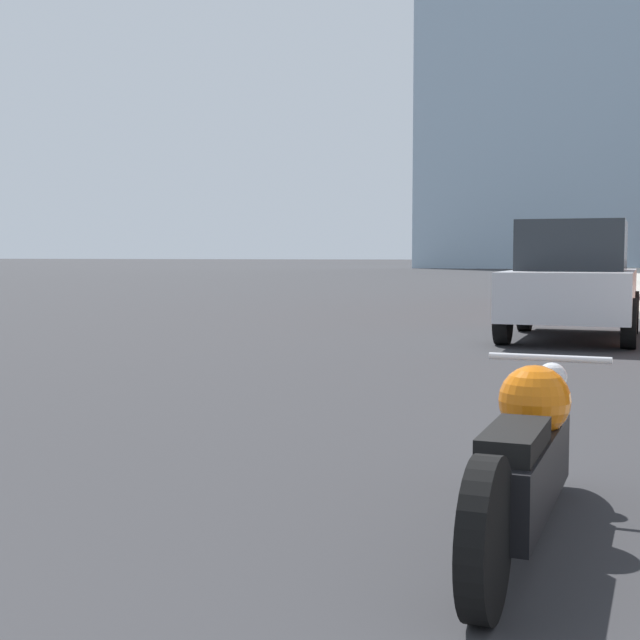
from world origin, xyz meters
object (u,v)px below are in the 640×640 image
parked_car_silver (572,281)px  parked_car_green (587,264)px  parked_car_red (587,270)px  motorcycle (526,458)px  parked_car_blue (589,262)px

parked_car_silver → parked_car_green: (-0.11, 23.57, -0.00)m
parked_car_red → motorcycle: bearing=-83.9°
parked_car_red → parked_car_green: (-0.16, 12.54, 0.02)m
motorcycle → parked_car_green: (-0.21, 33.41, 0.50)m
parked_car_silver → parked_car_red: (0.05, 11.03, -0.02)m
parked_car_silver → parked_car_red: size_ratio=0.95×
parked_car_red → parked_car_green: bearing=96.7°
motorcycle → parked_car_blue: (-0.27, 43.66, 0.48)m
motorcycle → parked_car_green: parked_car_green is taller
motorcycle → parked_car_blue: 43.67m
parked_car_silver → parked_car_blue: 33.82m
parked_car_silver → parked_car_red: 11.03m
parked_car_red → parked_car_blue: bearing=96.5°
parked_car_silver → parked_car_red: bearing=92.5°
parked_car_silver → parked_car_green: parked_car_silver is taller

